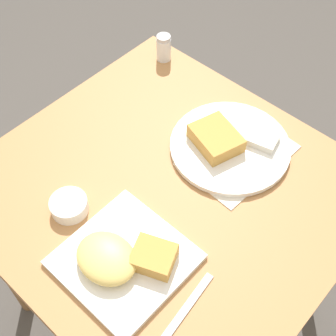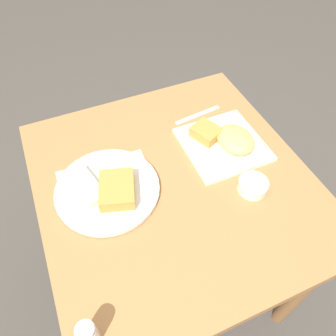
% 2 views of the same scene
% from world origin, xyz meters
% --- Properties ---
extents(ground_plane, '(8.00, 8.00, 0.00)m').
position_xyz_m(ground_plane, '(0.00, 0.00, 0.00)').
color(ground_plane, '#4C4742').
extents(dining_table, '(0.85, 0.81, 0.73)m').
position_xyz_m(dining_table, '(0.00, 0.00, 0.63)').
color(dining_table, '#B27A47').
rests_on(dining_table, ground_plane).
extents(menu_card, '(0.21, 0.28, 0.00)m').
position_xyz_m(menu_card, '(0.07, 0.19, 0.73)').
color(menu_card, beige).
rests_on(menu_card, dining_table).
extents(plate_square_near, '(0.25, 0.25, 0.06)m').
position_xyz_m(plate_square_near, '(0.06, -0.21, 0.75)').
color(plate_square_near, white).
rests_on(plate_square_near, dining_table).
extents(plate_oval_far, '(0.30, 0.30, 0.05)m').
position_xyz_m(plate_oval_far, '(0.03, 0.20, 0.75)').
color(plate_oval_far, white).
rests_on(plate_oval_far, menu_card).
extents(sauce_ramekin, '(0.09, 0.09, 0.03)m').
position_xyz_m(sauce_ramekin, '(-0.12, -0.20, 0.75)').
color(sauce_ramekin, white).
rests_on(sauce_ramekin, dining_table).
extents(salt_shaker, '(0.04, 0.04, 0.08)m').
position_xyz_m(salt_shaker, '(-0.33, 0.34, 0.76)').
color(salt_shaker, white).
rests_on(salt_shaker, dining_table).
extents(butter_knife, '(0.04, 0.18, 0.00)m').
position_xyz_m(butter_knife, '(0.23, -0.19, 0.73)').
color(butter_knife, silver).
rests_on(butter_knife, dining_table).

